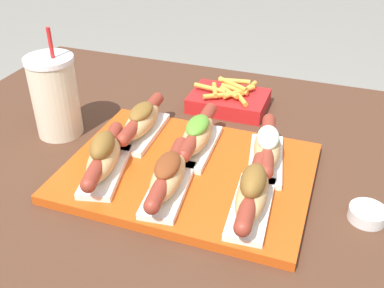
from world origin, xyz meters
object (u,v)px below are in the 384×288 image
Objects in this scene: hot_dog_0 at (104,157)px; hot_dog_1 at (168,176)px; serving_tray at (188,172)px; hot_dog_4 at (198,134)px; hot_dog_3 at (142,121)px; hot_dog_5 at (267,147)px; hot_dog_2 at (252,193)px; fries_basket at (229,100)px; drink_cup at (55,96)px; sauce_bowl at (367,213)px.

hot_dog_1 is at bearing -5.07° from hot_dog_0.
serving_tray is 2.18× the size of hot_dog_1.
hot_dog_0 is 0.98× the size of hot_dog_4.
hot_dog_3 is 0.26m from hot_dog_5.
hot_dog_4 is (0.13, 0.13, -0.00)m from hot_dog_0.
hot_dog_2 reaches higher than hot_dog_5.
serving_tray is at bearing -89.28° from fries_basket.
hot_dog_5 is 0.44m from drink_cup.
hot_dog_3 is at bearing -120.88° from fries_basket.
hot_dog_0 is 0.45m from sauce_bowl.
hot_dog_0 is 1.13× the size of fries_basket.
hot_dog_5 is at bearing 156.99° from sauce_bowl.
hot_dog_5 is (0.26, -0.01, 0.00)m from hot_dog_3.
serving_tray is 0.32m from drink_cup.
hot_dog_1 is 0.88× the size of drink_cup.
fries_basket reaches higher than serving_tray.
hot_dog_2 is 0.20m from hot_dog_4.
fries_basket is (-0.13, 0.22, -0.03)m from hot_dog_5.
hot_dog_3 and hot_dog_4 have the same top height.
hot_dog_2 reaches higher than serving_tray.
hot_dog_4 is at bearing -4.01° from hot_dog_3.
hot_dog_1 is 0.14m from hot_dog_4.
hot_dog_4 is 3.36× the size of sauce_bowl.
hot_dog_2 is 3.36× the size of sauce_bowl.
sauce_bowl is at bearing 6.66° from hot_dog_0.
sauce_bowl is at bearing -23.01° from hot_dog_5.
hot_dog_4 is 0.88× the size of drink_cup.
fries_basket is at bearing 59.12° from hot_dog_3.
hot_dog_1 reaches higher than hot_dog_4.
drink_cup reaches higher than hot_dog_1.
drink_cup reaches higher than sauce_bowl.
hot_dog_3 is at bearing 149.72° from hot_dog_2.
hot_dog_2 is 1.00× the size of hot_dog_3.
hot_dog_1 is at bearing -168.81° from sauce_bowl.
hot_dog_4 is (0.00, 0.14, -0.00)m from hot_dog_1.
fries_basket is at bearing 89.71° from hot_dog_4.
hot_dog_2 reaches higher than hot_dog_4.
hot_dog_1 is (-0.01, -0.08, 0.04)m from serving_tray.
hot_dog_5 is at bearing 26.78° from serving_tray.
sauce_bowl is (0.45, 0.05, -0.04)m from hot_dog_0.
sauce_bowl reaches higher than serving_tray.
serving_tray is at bearing 150.62° from hot_dog_2.
hot_dog_2 is 0.39m from fries_basket.
hot_dog_1 is 1.00× the size of hot_dog_4.
serving_tray is at bearing -10.15° from drink_cup.
sauce_bowl is at bearing -11.54° from hot_dog_3.
hot_dog_2 is 0.47m from drink_cup.
fries_basket is (0.00, 0.36, -0.03)m from hot_dog_1.
drink_cup is (-0.31, -0.01, 0.03)m from hot_dog_4.
fries_basket is at bearing 121.22° from hot_dog_5.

